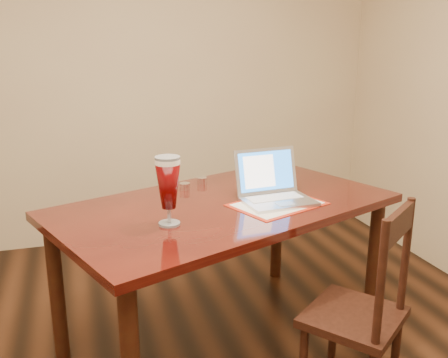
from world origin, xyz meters
name	(u,v)px	position (x,y,z in m)	size (l,w,h in m)	color
room_shell	(164,4)	(0.00, 0.00, 1.76)	(4.51, 5.01, 2.71)	tan
dining_table	(224,219)	(0.43, 0.76, 0.74)	(2.00, 1.56, 1.15)	#481009
dining_chair	(361,313)	(0.88, 0.12, 0.46)	(0.58, 0.57, 0.99)	black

